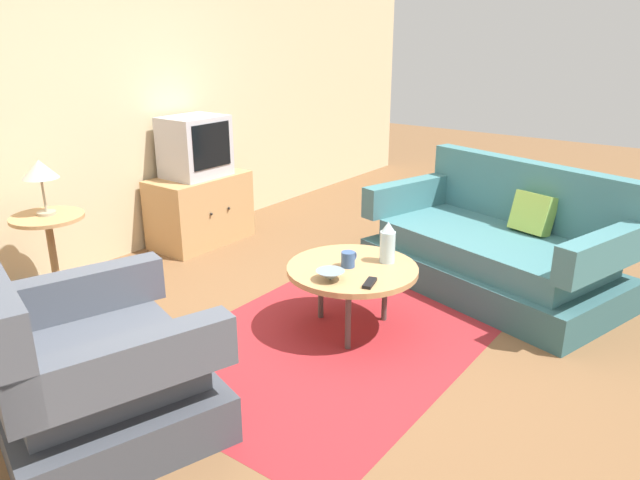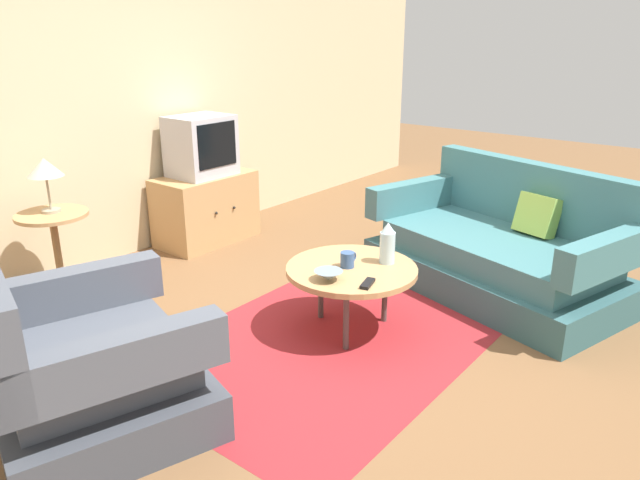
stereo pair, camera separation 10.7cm
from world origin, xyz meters
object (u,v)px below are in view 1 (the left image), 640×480
Objects in this scene: bowl at (330,275)px; television at (195,147)px; mug at (348,259)px; coffee_table at (352,271)px; couch at (497,250)px; tv_remote_dark at (370,283)px; tv_stand at (200,210)px; side_table at (51,241)px; table_lamp at (40,171)px; vase at (388,243)px; armchair at (90,374)px.

television is at bearing 67.76° from bowl.
coffee_table is at bearing -57.04° from mug.
mug is at bearing 83.47° from couch.
tv_remote_dark is at bearing 95.78° from couch.
coffee_table is 5.30× the size of tv_remote_dark.
television is (0.58, 2.01, 0.47)m from coffee_table.
tv_stand is at bearing -90.00° from television.
side_table is 4.17× the size of tv_remote_dark.
coffee_table is 0.94× the size of tv_stand.
bowl is (-0.83, -2.01, 0.15)m from tv_stand.
table_lamp is at bearing 59.11° from side_table.
side_table is at bearing -86.96° from tv_remote_dark.
side_table is at bearing -173.94° from television.
table_lamp is 2.28m from tv_remote_dark.
coffee_table is 0.26m from bowl.
tv_remote_dark is (0.71, -2.11, -0.50)m from table_lamp.
coffee_table is 0.29m from tv_remote_dark.
vase is (1.10, -1.99, 0.10)m from side_table.
television is 1.40× the size of table_lamp.
television is at bearing 73.51° from mug.
table_lamp is (-2.08, 2.36, 0.64)m from couch.
tv_stand is (2.15, 1.59, 0.00)m from armchair.
bowl is (-0.45, 0.12, -0.10)m from vase.
tv_stand is 1.69× the size of television.
television is at bearing 90.00° from tv_stand.
coffee_table is 0.28m from vase.
tv_remote_dark is (0.08, -0.22, -0.02)m from bowl.
coffee_table is at bearing -64.11° from side_table.
couch is at bearing -76.08° from tv_stand.
side_table is (-2.09, 2.34, 0.17)m from couch.
coffee_table is at bearing 93.29° from armchair.
table_lamp is (-1.46, -0.13, 0.07)m from television.
vase reaches higher than coffee_table.
side_table is 2.42× the size of vase.
coffee_table is 5.96× the size of mug.
side_table is 1.73× the size of table_lamp.
vase is (1.77, -0.54, 0.25)m from armchair.
tv_stand is at bearing -124.69° from tv_remote_dark.
vase is (-0.38, -2.13, 0.25)m from tv_stand.
vase reaches higher than side_table.
tv_remote_dark is at bearing -71.29° from table_lamp.
tv_remote_dark is at bearing -108.40° from television.
vase is at bearing 179.24° from tv_remote_dark.
armchair is 1.60m from side_table.
television is (1.47, 0.16, 0.41)m from side_table.
television reaches higher than coffee_table.
armchair reaches higher than coffee_table.
tv_remote_dark is at bearing -126.30° from coffee_table.
tv_remote_dark is at bearing -121.79° from mug.
tv_stand reaches higher than mug.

